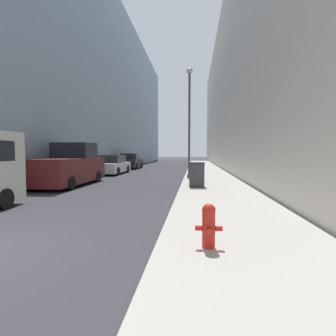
% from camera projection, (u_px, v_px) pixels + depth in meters
% --- Properties ---
extents(sidewalk_right, '(3.30, 60.00, 0.13)m').
position_uv_depth(sidewalk_right, '(206.00, 173.00, 21.65)').
color(sidewalk_right, '#ADA89E').
rests_on(sidewalk_right, ground).
extents(building_left_glass, '(12.00, 60.00, 18.83)m').
position_uv_depth(building_left_glass, '(72.00, 87.00, 30.59)').
color(building_left_glass, '#849EB2').
rests_on(building_left_glass, ground).
extents(building_right_stone, '(12.00, 60.00, 17.07)m').
position_uv_depth(building_right_stone, '(276.00, 90.00, 28.31)').
color(building_right_stone, beige).
rests_on(building_right_stone, ground).
extents(fire_hydrant, '(0.46, 0.34, 0.75)m').
position_uv_depth(fire_hydrant, '(209.00, 224.00, 4.40)').
color(fire_hydrant, red).
rests_on(fire_hydrant, sidewalk_right).
extents(trash_bin, '(0.72, 0.66, 1.15)m').
position_uv_depth(trash_bin, '(197.00, 174.00, 12.29)').
color(trash_bin, '#3D3D42').
rests_on(trash_bin, sidewalk_right).
extents(lamppost, '(0.38, 0.38, 6.76)m').
position_uv_depth(lamppost, '(189.00, 115.00, 16.07)').
color(lamppost, '#4C4C51').
rests_on(lamppost, sidewalk_right).
extents(pickup_truck, '(2.27, 5.51, 2.27)m').
position_uv_depth(pickup_truck, '(68.00, 167.00, 13.94)').
color(pickup_truck, '#561919').
rests_on(pickup_truck, ground).
extents(parked_sedan_near, '(1.99, 4.80, 1.52)m').
position_uv_depth(parked_sedan_near, '(112.00, 165.00, 21.34)').
color(parked_sedan_near, silver).
rests_on(parked_sedan_near, ground).
extents(parked_sedan_far, '(1.99, 4.22, 1.65)m').
position_uv_depth(parked_sedan_far, '(131.00, 162.00, 28.08)').
color(parked_sedan_far, black).
rests_on(parked_sedan_far, ground).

